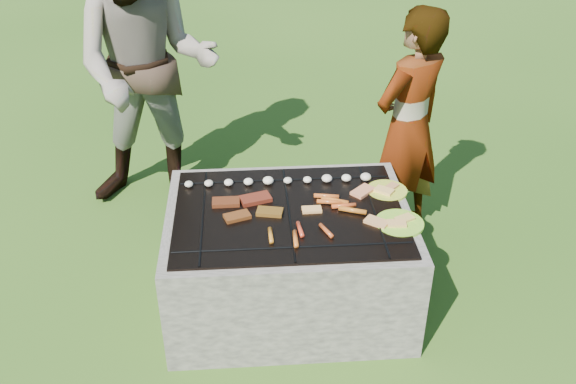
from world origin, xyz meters
name	(u,v)px	position (x,y,z in m)	size (l,w,h in m)	color
lawn	(289,299)	(0.00, 0.00, 0.00)	(60.00, 60.00, 0.00)	#224812
fire_pit	(289,261)	(0.00, 0.00, 0.28)	(1.30, 1.00, 0.62)	#9D938B
mushrooms	(287,180)	(0.01, 0.29, 0.63)	(1.05, 0.06, 0.04)	beige
pork_slabs	(247,206)	(-0.22, 0.05, 0.62)	(0.38, 0.29, 0.02)	maroon
sausages	(325,213)	(0.18, -0.05, 0.62)	(0.53, 0.47, 0.03)	orange
bread_on_grate	(357,205)	(0.37, 0.02, 0.62)	(0.44, 0.44, 0.02)	#E4A074
plate_far	(387,191)	(0.56, 0.17, 0.61)	(0.23, 0.23, 0.03)	#FFEA3C
plate_near	(400,223)	(0.56, -0.15, 0.61)	(0.31, 0.31, 0.03)	#DDFE3C
cook	(408,127)	(0.79, 0.67, 0.75)	(0.55, 0.36, 1.50)	#A39888
bystander	(147,68)	(-0.83, 1.17, 0.98)	(0.95, 0.74, 1.96)	gray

